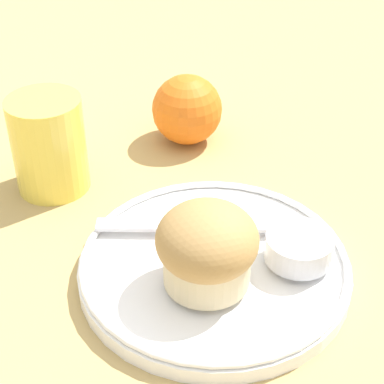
{
  "coord_description": "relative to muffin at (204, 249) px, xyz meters",
  "views": [
    {
      "loc": [
        -0.2,
        -0.33,
        0.37
      ],
      "look_at": [
        0.03,
        0.05,
        0.06
      ],
      "focal_mm": 60.0,
      "sensor_mm": 36.0,
      "label": 1
    }
  ],
  "objects": [
    {
      "name": "ground_plane",
      "position": [
        0.0,
        0.02,
        -0.05
      ],
      "size": [
        3.0,
        3.0,
        0.0
      ],
      "primitive_type": "plane",
      "color": "tan"
    },
    {
      "name": "plate",
      "position": [
        0.02,
        0.02,
        -0.04
      ],
      "size": [
        0.23,
        0.23,
        0.02
      ],
      "color": "white",
      "rests_on": "ground_plane"
    },
    {
      "name": "muffin",
      "position": [
        0.0,
        0.0,
        0.0
      ],
      "size": [
        0.08,
        0.08,
        0.07
      ],
      "color": "beige",
      "rests_on": "plate"
    },
    {
      "name": "cream_ramekin",
      "position": [
        0.08,
        -0.02,
        -0.02
      ],
      "size": [
        0.06,
        0.06,
        0.02
      ],
      "color": "silver",
      "rests_on": "plate"
    },
    {
      "name": "berry_pair",
      "position": [
        0.01,
        0.05,
        -0.03
      ],
      "size": [
        0.03,
        0.01,
        0.01
      ],
      "color": "#B7192D",
      "rests_on": "plate"
    },
    {
      "name": "butter_knife",
      "position": [
        0.03,
        0.06,
        -0.03
      ],
      "size": [
        0.16,
        0.11,
        0.0
      ],
      "rotation": [
        0.0,
        0.0,
        -0.56
      ],
      "color": "silver",
      "rests_on": "plate"
    },
    {
      "name": "orange_fruit",
      "position": [
        0.12,
        0.22,
        -0.02
      ],
      "size": [
        0.08,
        0.08,
        0.08
      ],
      "color": "orange",
      "rests_on": "ground_plane"
    },
    {
      "name": "juice_glass",
      "position": [
        -0.04,
        0.21,
        -0.01
      ],
      "size": [
        0.07,
        0.07,
        0.1
      ],
      "color": "#EAD14C",
      "rests_on": "ground_plane"
    }
  ]
}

